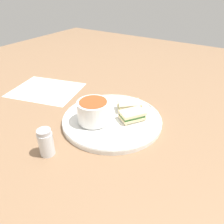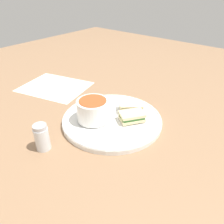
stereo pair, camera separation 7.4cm
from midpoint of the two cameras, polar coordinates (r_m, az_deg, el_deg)
ground_plane at (r=0.76m, az=-2.78°, el=-2.63°), size 2.40×2.40×0.00m
plate at (r=0.76m, az=-2.80°, el=-1.99°), size 0.34×0.34×0.02m
soup_bowl at (r=0.72m, az=-7.79°, el=0.15°), size 0.11×0.11×0.07m
spoon at (r=0.80m, az=-9.38°, el=0.71°), size 0.10×0.06×0.01m
sandwich_half_near at (r=0.74m, az=2.46°, el=-0.87°), size 0.10×0.09×0.03m
sandwich_half_far at (r=0.79m, az=1.88°, el=1.60°), size 0.09×0.10×0.03m
salt_shaker at (r=0.65m, az=-20.08°, el=-7.58°), size 0.04×0.04×0.08m
menu_sheet at (r=1.03m, az=-18.80°, el=5.45°), size 0.30×0.34×0.00m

